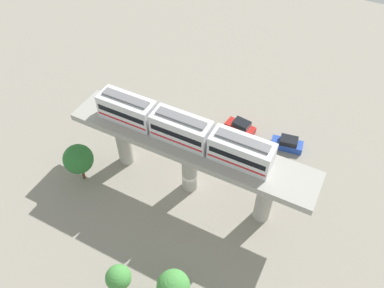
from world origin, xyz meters
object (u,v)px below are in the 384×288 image
Objects in this scene: tree_far_corner at (78,159)px; train at (181,129)px; parked_car_red at (240,127)px; tree_near_viaduct at (173,286)px; parked_car_blue at (287,144)px; tree_mid_lot at (118,278)px; parked_car_orange at (175,128)px.

train is at bearing 113.34° from tree_far_corner.
tree_near_viaduct is (25.26, 3.38, 2.90)m from parked_car_red.
train is 4.66× the size of parked_car_red.
parked_car_red is 0.99× the size of parked_car_blue.
tree_mid_lot is (1.52, -5.20, -0.46)m from tree_near_viaduct.
parked_car_red is 0.98× the size of tree_mid_lot.
parked_car_blue is 0.80× the size of tree_far_corner.
train reaches higher than parked_car_blue.
tree_mid_lot reaches higher than parked_car_orange.
parked_car_red is 0.99× the size of parked_car_orange.
train is 13.98m from tree_far_corner.
parked_car_red is 6.88m from parked_car_blue.
tree_far_corner is at bearing -60.96° from parked_car_blue.
parked_car_blue and parked_car_orange have the same top height.
tree_near_viaduct is at bearing 106.34° from tree_mid_lot.
parked_car_blue is at bearing 128.43° from tree_far_corner.
parked_car_blue is 1.00× the size of parked_car_orange.
tree_mid_lot reaches higher than parked_car_red.
parked_car_red and parked_car_orange have the same top height.
parked_car_blue is at bearing 172.07° from tree_near_viaduct.
train is at bearing -155.01° from tree_near_viaduct.
tree_mid_lot is at bearing -27.46° from parked_car_blue.
train is 4.61× the size of parked_car_orange.
train is at bearing -176.17° from tree_mid_lot.
train is 12.94m from parked_car_orange.
parked_car_red is 22.44m from tree_far_corner.
tree_mid_lot reaches higher than parked_car_blue.
parked_car_orange is 23.43m from tree_mid_lot.
tree_far_corner is (12.60, -6.21, 2.95)m from parked_car_orange.
parked_car_blue is 27.31m from tree_far_corner.
tree_near_viaduct is 0.95× the size of tree_far_corner.
tree_far_corner is (-8.29, -17.77, 0.05)m from tree_near_viaduct.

